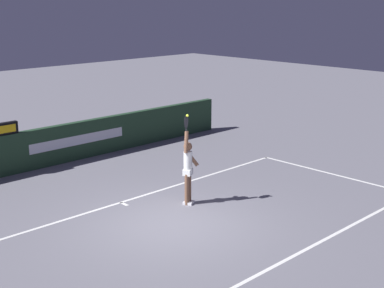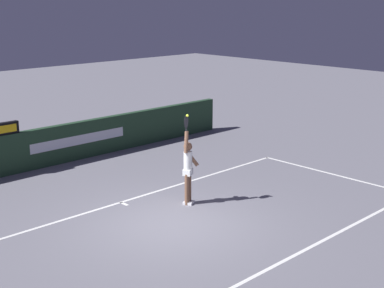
{
  "view_description": "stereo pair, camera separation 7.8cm",
  "coord_description": "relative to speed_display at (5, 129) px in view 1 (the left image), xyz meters",
  "views": [
    {
      "loc": [
        -8.27,
        -9.15,
        5.21
      ],
      "look_at": [
        1.21,
        0.58,
        1.64
      ],
      "focal_mm": 52.2,
      "sensor_mm": 36.0,
      "label": 1
    },
    {
      "loc": [
        -8.21,
        -9.2,
        5.21
      ],
      "look_at": [
        1.21,
        0.58,
        1.64
      ],
      "focal_mm": 52.2,
      "sensor_mm": 36.0,
      "label": 2
    }
  ],
  "objects": [
    {
      "name": "court_lines",
      "position": [
        0.98,
        -6.78,
        -1.44
      ],
      "size": [
        12.35,
        5.13,
        0.0
      ],
      "color": "white",
      "rests_on": "ground"
    },
    {
      "name": "tennis_player",
      "position": [
        2.2,
        -5.58,
        -0.45
      ],
      "size": [
        0.51,
        0.4,
        2.4
      ],
      "color": "brown",
      "rests_on": "ground"
    },
    {
      "name": "tennis_ball",
      "position": [
        2.11,
        -5.64,
        0.93
      ],
      "size": [
        0.07,
        0.07,
        0.07
      ],
      "color": "#C5DF2C"
    },
    {
      "name": "back_wall",
      "position": [
        0.99,
        0.0,
        -0.81
      ],
      "size": [
        15.57,
        0.23,
        1.26
      ],
      "color": "#203A25",
      "rests_on": "ground"
    },
    {
      "name": "ground_plane",
      "position": [
        0.98,
        -6.31,
        -1.44
      ],
      "size": [
        60.0,
        60.0,
        0.0
      ],
      "primitive_type": "plane",
      "color": "slate"
    },
    {
      "name": "speed_display",
      "position": [
        0.0,
        0.0,
        0.0
      ],
      "size": [
        0.76,
        0.16,
        0.37
      ],
      "color": "black",
      "rests_on": "back_wall"
    }
  ]
}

